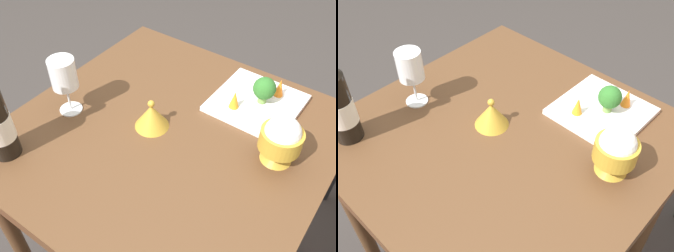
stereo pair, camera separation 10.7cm
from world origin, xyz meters
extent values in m
cube|color=brown|center=(0.00, 0.00, 0.71)|extent=(0.87, 0.87, 0.04)
cylinder|color=brown|center=(-0.38, -0.38, 0.35)|extent=(0.05, 0.05, 0.69)
cylinder|color=brown|center=(0.38, -0.38, 0.35)|extent=(0.05, 0.05, 0.69)
cylinder|color=brown|center=(-0.38, 0.38, 0.35)|extent=(0.05, 0.05, 0.69)
cylinder|color=black|center=(0.31, -0.31, 0.83)|extent=(0.07, 0.07, 0.21)
cylinder|color=silver|center=(0.31, -0.31, 0.82)|extent=(0.08, 0.08, 0.07)
cylinder|color=white|center=(0.09, -0.30, 0.73)|extent=(0.07, 0.07, 0.00)
cylinder|color=white|center=(0.09, -0.30, 0.78)|extent=(0.01, 0.01, 0.08)
cylinder|color=white|center=(0.09, -0.30, 0.86)|extent=(0.08, 0.08, 0.09)
cone|color=gold|center=(-0.09, 0.29, 0.75)|extent=(0.08, 0.08, 0.04)
cylinder|color=gold|center=(-0.09, 0.29, 0.80)|extent=(0.11, 0.11, 0.05)
sphere|color=white|center=(-0.09, 0.29, 0.83)|extent=(0.09, 0.09, 0.09)
cone|color=gold|center=(0.00, -0.06, 0.77)|extent=(0.10, 0.10, 0.07)
sphere|color=gold|center=(0.00, -0.06, 0.81)|extent=(0.02, 0.02, 0.02)
cube|color=white|center=(-0.26, 0.15, 0.74)|extent=(0.25, 0.25, 0.02)
cylinder|color=#729E4C|center=(-0.26, 0.16, 0.76)|extent=(0.03, 0.03, 0.03)
sphere|color=#2D6B28|center=(-0.26, 0.16, 0.80)|extent=(0.07, 0.07, 0.07)
cone|color=orange|center=(-0.32, 0.19, 0.77)|extent=(0.03, 0.03, 0.06)
cone|color=orange|center=(-0.19, 0.10, 0.77)|extent=(0.03, 0.03, 0.06)
camera|label=1|loc=(0.63, 0.45, 1.50)|focal=40.95mm
camera|label=2|loc=(0.56, 0.53, 1.50)|focal=40.95mm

